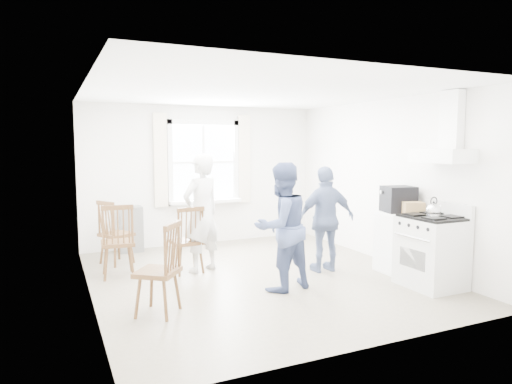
# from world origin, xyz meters

# --- Properties ---
(room_shell) EXTENTS (4.62, 5.12, 2.64)m
(room_shell) POSITION_xyz_m (0.00, 0.00, 1.30)
(room_shell) COLOR gray
(room_shell) RESTS_ON ground
(window_assembly) EXTENTS (1.88, 0.24, 1.70)m
(window_assembly) POSITION_xyz_m (0.00, 2.45, 1.46)
(window_assembly) COLOR white
(window_assembly) RESTS_ON room_shell
(range_hood) EXTENTS (0.45, 0.76, 0.94)m
(range_hood) POSITION_xyz_m (2.07, -1.35, 1.90)
(range_hood) COLOR white
(range_hood) RESTS_ON room_shell
(shelf_unit) EXTENTS (0.40, 0.30, 0.80)m
(shelf_unit) POSITION_xyz_m (-1.40, 2.33, 0.40)
(shelf_unit) COLOR slate
(shelf_unit) RESTS_ON ground
(gas_stove) EXTENTS (0.68, 0.76, 1.12)m
(gas_stove) POSITION_xyz_m (1.91, -1.35, 0.48)
(gas_stove) COLOR silver
(gas_stove) RESTS_ON ground
(kettle) EXTENTS (0.19, 0.19, 0.27)m
(kettle) POSITION_xyz_m (1.81, -1.45, 1.04)
(kettle) COLOR silver
(kettle) RESTS_ON gas_stove
(low_cabinet) EXTENTS (0.50, 0.55, 0.90)m
(low_cabinet) POSITION_xyz_m (1.98, -0.65, 0.45)
(low_cabinet) COLOR white
(low_cabinet) RESTS_ON ground
(stereo_stack) EXTENTS (0.50, 0.46, 0.38)m
(stereo_stack) POSITION_xyz_m (1.98, -0.61, 1.09)
(stereo_stack) COLOR black
(stereo_stack) RESTS_ON low_cabinet
(cardboard_box) EXTENTS (0.34, 0.30, 0.18)m
(cardboard_box) POSITION_xyz_m (2.00, -0.90, 0.99)
(cardboard_box) COLOR #A3824F
(cardboard_box) RESTS_ON low_cabinet
(windsor_chair_a) EXTENTS (0.45, 0.44, 1.00)m
(windsor_chair_a) POSITION_xyz_m (-0.84, 0.56, 0.61)
(windsor_chair_a) COLOR #4A2E17
(windsor_chair_a) RESTS_ON ground
(windsor_chair_b) EXTENTS (0.49, 0.48, 1.07)m
(windsor_chair_b) POSITION_xyz_m (-1.82, 0.74, 0.65)
(windsor_chair_b) COLOR #4A2E17
(windsor_chair_b) RESTS_ON ground
(windsor_chair_c) EXTENTS (0.61, 0.61, 1.05)m
(windsor_chair_c) POSITION_xyz_m (-1.52, -0.90, 0.64)
(windsor_chair_c) COLOR #4A2E17
(windsor_chair_c) RESTS_ON ground
(person_left) EXTENTS (0.83, 0.83, 1.75)m
(person_left) POSITION_xyz_m (-0.63, 0.63, 0.88)
(person_left) COLOR silver
(person_left) RESTS_ON ground
(person_mid) EXTENTS (0.96, 0.96, 1.66)m
(person_mid) POSITION_xyz_m (0.04, -0.64, 0.83)
(person_mid) COLOR #42507B
(person_mid) RESTS_ON ground
(person_right) EXTENTS (0.99, 0.99, 1.57)m
(person_right) POSITION_xyz_m (1.05, -0.13, 0.79)
(person_right) COLOR navy
(person_right) RESTS_ON ground
(potted_plant) EXTENTS (0.23, 0.23, 0.33)m
(potted_plant) POSITION_xyz_m (-0.08, 2.36, 1.01)
(potted_plant) COLOR #327033
(potted_plant) RESTS_ON window_assembly
(windsor_chair_d) EXTENTS (0.58, 0.58, 1.03)m
(windsor_chair_d) POSITION_xyz_m (-1.83, 1.55, 0.63)
(windsor_chair_d) COLOR #4A2E17
(windsor_chair_d) RESTS_ON ground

